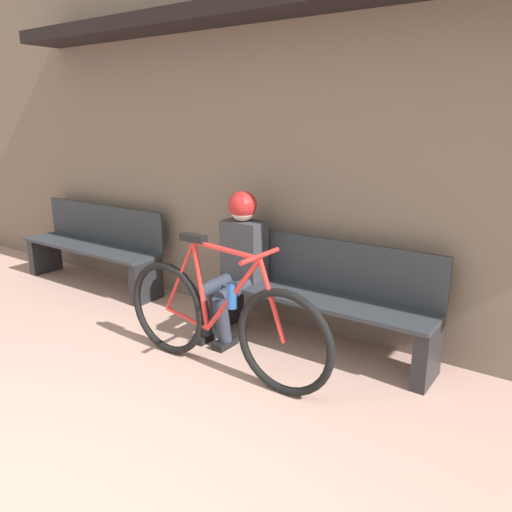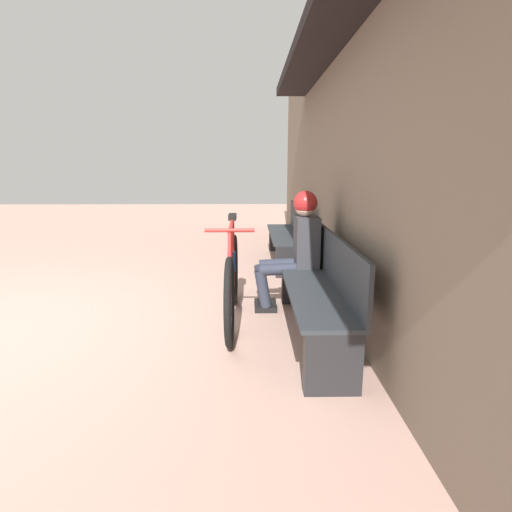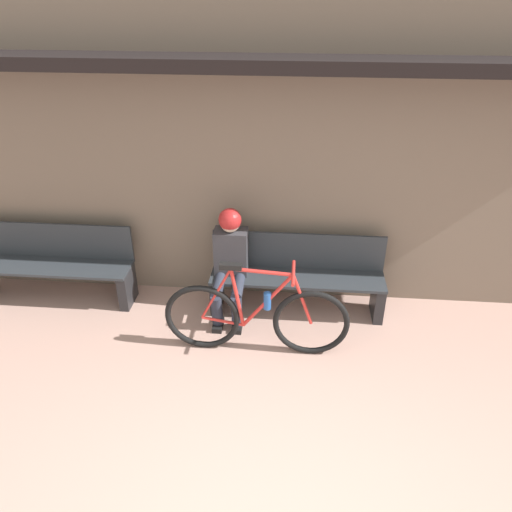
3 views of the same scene
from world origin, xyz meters
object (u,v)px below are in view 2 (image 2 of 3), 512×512
object	(u,v)px
park_bench_far	(288,235)
person_seated	(296,242)
park_bench_near	(319,291)
bicycle	(232,280)

from	to	relation	value
park_bench_far	person_seated	bearing A→B (deg)	-3.31
park_bench_near	person_seated	bearing A→B (deg)	-170.53
park_bench_near	park_bench_far	size ratio (longest dim) A/B	1.01
bicycle	person_seated	xyz separation A→B (m)	(-0.32, 0.61, 0.29)
park_bench_near	park_bench_far	bearing A→B (deg)	-179.99
person_seated	park_bench_far	distance (m)	2.01
bicycle	park_bench_far	distance (m)	2.42
person_seated	park_bench_far	size ratio (longest dim) A/B	0.66
park_bench_near	park_bench_far	xyz separation A→B (m)	(-2.68, -0.00, -0.00)
person_seated	park_bench_near	bearing A→B (deg)	9.47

